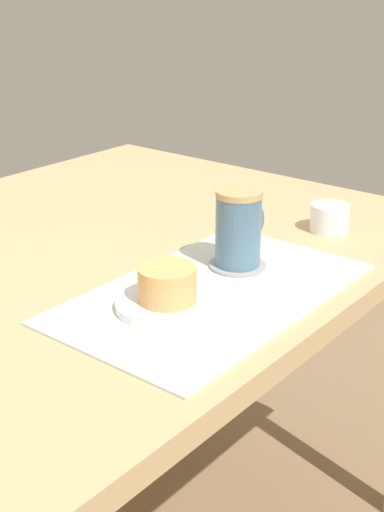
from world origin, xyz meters
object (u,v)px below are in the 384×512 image
pastry (167,284)px  sugar_bowl (330,218)px  coffee_mug (239,227)px  dining_table (56,296)px  pastry_plate (168,304)px

pastry → sugar_bowl: size_ratio=1.17×
pastry → coffee_mug: (0.18, 0.01, 0.03)m
dining_table → pastry: (-0.02, -0.27, 0.11)m
pastry → dining_table: bearing=85.3°
pastry_plate → pastry: (-0.00, 0.00, 0.03)m
coffee_mug → sugar_bowl: size_ratio=1.73×
pastry_plate → pastry: pastry is taller
pastry → pastry_plate: bearing=0.0°
sugar_bowl → coffee_mug: bearing=173.3°
pastry_plate → coffee_mug: coffee_mug is taller
dining_table → pastry_plate: bearing=-94.7°
coffee_mug → sugar_bowl: coffee_mug is taller
pastry_plate → coffee_mug: (0.18, 0.01, 0.06)m
dining_table → coffee_mug: size_ratio=10.89×
pastry_plate → pastry: bearing=180.0°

